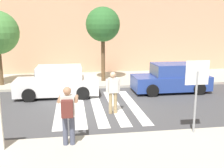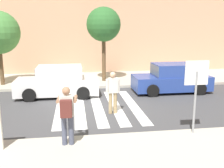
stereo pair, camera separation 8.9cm
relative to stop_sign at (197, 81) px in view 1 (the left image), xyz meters
name	(u,v)px [view 1 (the left image)]	position (x,y,z in m)	size (l,w,h in m)	color
ground_plane	(98,108)	(-2.77, 3.47, -1.84)	(120.00, 120.00, 0.00)	#424244
sidewalk_far	(89,79)	(-2.77, 9.47, -1.77)	(60.00, 4.80, 0.14)	#B2AD9E
building_facade_far	(84,33)	(-2.77, 13.87, 1.16)	(56.00, 4.00, 6.01)	tan
crosswalk_stripe_0	(61,108)	(-4.37, 3.67, -1.84)	(0.44, 5.20, 0.01)	silver
crosswalk_stripe_1	(79,107)	(-3.57, 3.67, -1.84)	(0.44, 5.20, 0.01)	silver
crosswalk_stripe_2	(97,106)	(-2.77, 3.67, -1.84)	(0.44, 5.20, 0.01)	silver
crosswalk_stripe_3	(115,106)	(-1.97, 3.67, -1.84)	(0.44, 5.20, 0.01)	silver
crosswalk_stripe_4	(132,105)	(-1.17, 3.67, -1.84)	(0.44, 5.20, 0.01)	silver
stop_sign	(197,81)	(0.00, 0.00, 0.00)	(0.76, 0.08, 2.34)	gray
photographer_with_backpack	(68,111)	(-3.99, -0.34, -0.67)	(0.61, 0.86, 1.72)	#474C60
pedestrian_crossing	(113,90)	(-2.22, 2.66, -0.87)	(0.58, 0.27, 1.72)	tan
parked_car_white	(58,82)	(-4.58, 5.77, -1.11)	(4.10, 1.92, 1.55)	white
parked_car_blue	(171,79)	(1.47, 5.77, -1.11)	(4.10, 1.92, 1.55)	#284293
street_tree_center	(103,25)	(-1.90, 8.60, 1.74)	(2.08, 2.08, 4.51)	brown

